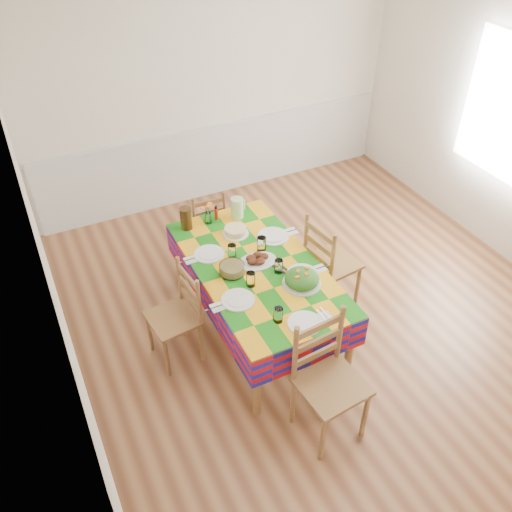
{
  "coord_description": "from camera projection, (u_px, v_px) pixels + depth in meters",
  "views": [
    {
      "loc": [
        -2.23,
        -3.09,
        3.7
      ],
      "look_at": [
        -0.67,
        0.07,
        0.89
      ],
      "focal_mm": 38.0,
      "sensor_mm": 36.0,
      "label": 1
    }
  ],
  "objects": [
    {
      "name": "room",
      "position": [
        334.0,
        194.0,
        4.4
      ],
      "size": [
        4.58,
        5.08,
        2.78
      ],
      "color": "brown",
      "rests_on": "ground"
    },
    {
      "name": "wainscot",
      "position": [
        219.0,
        157.0,
        6.68
      ],
      "size": [
        4.41,
        0.06,
        0.92
      ],
      "color": "silver",
      "rests_on": "room"
    },
    {
      "name": "window_right",
      "position": [
        512.0,
        112.0,
        5.29
      ],
      "size": [
        0.0,
        1.4,
        1.4
      ],
      "primitive_type": "plane",
      "rotation": [
        0.0,
        -1.57,
        0.0
      ],
      "color": "white",
      "rests_on": "room"
    },
    {
      "name": "dining_table",
      "position": [
        257.0,
        273.0,
        4.7
      ],
      "size": [
        1.01,
        1.88,
        0.73
      ],
      "color": "brown",
      "rests_on": "room"
    },
    {
      "name": "setting_near_head",
      "position": [
        296.0,
        320.0,
        4.1
      ],
      "size": [
        0.43,
        0.29,
        0.13
      ],
      "color": "white",
      "rests_on": "dining_table"
    },
    {
      "name": "setting_left_near",
      "position": [
        242.0,
        292.0,
        4.34
      ],
      "size": [
        0.5,
        0.29,
        0.13
      ],
      "rotation": [
        0.0,
        0.0,
        1.57
      ],
      "color": "white",
      "rests_on": "dining_table"
    },
    {
      "name": "setting_left_far",
      "position": [
        217.0,
        253.0,
        4.74
      ],
      "size": [
        0.49,
        0.29,
        0.13
      ],
      "rotation": [
        0.0,
        0.0,
        1.57
      ],
      "color": "white",
      "rests_on": "dining_table"
    },
    {
      "name": "setting_right_near",
      "position": [
        294.0,
        271.0,
        4.56
      ],
      "size": [
        0.49,
        0.28,
        0.13
      ],
      "rotation": [
        0.0,
        0.0,
        -1.57
      ],
      "color": "white",
      "rests_on": "dining_table"
    },
    {
      "name": "setting_right_far",
      "position": [
        270.0,
        239.0,
        4.9
      ],
      "size": [
        0.55,
        0.31,
        0.14
      ],
      "rotation": [
        0.0,
        0.0,
        -1.57
      ],
      "color": "white",
      "rests_on": "dining_table"
    },
    {
      "name": "meat_platter",
      "position": [
        257.0,
        260.0,
        4.67
      ],
      "size": [
        0.35,
        0.25,
        0.07
      ],
      "color": "white",
      "rests_on": "dining_table"
    },
    {
      "name": "salad_platter",
      "position": [
        302.0,
        279.0,
        4.44
      ],
      "size": [
        0.32,
        0.32,
        0.13
      ],
      "color": "white",
      "rests_on": "dining_table"
    },
    {
      "name": "pasta_bowl",
      "position": [
        232.0,
        269.0,
        4.56
      ],
      "size": [
        0.22,
        0.22,
        0.08
      ],
      "color": "white",
      "rests_on": "dining_table"
    },
    {
      "name": "cake",
      "position": [
        236.0,
        231.0,
        4.99
      ],
      "size": [
        0.24,
        0.24,
        0.07
      ],
      "color": "white",
      "rests_on": "dining_table"
    },
    {
      "name": "serving_utensils",
      "position": [
        282.0,
        269.0,
        4.62
      ],
      "size": [
        0.13,
        0.29,
        0.01
      ],
      "color": "black",
      "rests_on": "dining_table"
    },
    {
      "name": "flower_vase",
      "position": [
        208.0,
        215.0,
        5.1
      ],
      "size": [
        0.13,
        0.11,
        0.21
      ],
      "color": "white",
      "rests_on": "dining_table"
    },
    {
      "name": "hot_sauce",
      "position": [
        216.0,
        213.0,
        5.16
      ],
      "size": [
        0.04,
        0.04,
        0.15
      ],
      "primitive_type": "cylinder",
      "color": "red",
      "rests_on": "dining_table"
    },
    {
      "name": "green_pitcher",
      "position": [
        237.0,
        208.0,
        5.17
      ],
      "size": [
        0.12,
        0.12,
        0.2
      ],
      "primitive_type": "cylinder",
      "color": "#BDE4A1",
      "rests_on": "dining_table"
    },
    {
      "name": "tea_pitcher",
      "position": [
        186.0,
        218.0,
        5.02
      ],
      "size": [
        0.11,
        0.11,
        0.22
      ],
      "primitive_type": "cylinder",
      "color": "#321D0B",
      "rests_on": "dining_table"
    },
    {
      "name": "name_card",
      "position": [
        310.0,
        334.0,
        4.02
      ],
      "size": [
        0.07,
        0.02,
        0.02
      ],
      "primitive_type": "cube",
      "color": "white",
      "rests_on": "dining_table"
    },
    {
      "name": "chair_near",
      "position": [
        328.0,
        381.0,
        3.95
      ],
      "size": [
        0.5,
        0.48,
        1.05
      ],
      "rotation": [
        0.0,
        0.0,
        0.09
      ],
      "color": "brown",
      "rests_on": "room"
    },
    {
      "name": "chair_far",
      "position": [
        207.0,
        225.0,
        5.68
      ],
      "size": [
        0.4,
        0.38,
        0.85
      ],
      "rotation": [
        0.0,
        0.0,
        3.08
      ],
      "color": "brown",
      "rests_on": "room"
    },
    {
      "name": "chair_left",
      "position": [
        177.0,
        316.0,
        4.57
      ],
      "size": [
        0.43,
        0.45,
        0.92
      ],
      "rotation": [
        0.0,
        0.0,
        -1.46
      ],
      "color": "brown",
      "rests_on": "room"
    },
    {
      "name": "chair_right",
      "position": [
        329.0,
        264.0,
        5.05
      ],
      "size": [
        0.48,
        0.49,
        1.0
      ],
      "rotation": [
        0.0,
        0.0,
        1.7
      ],
      "color": "brown",
      "rests_on": "room"
    }
  ]
}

